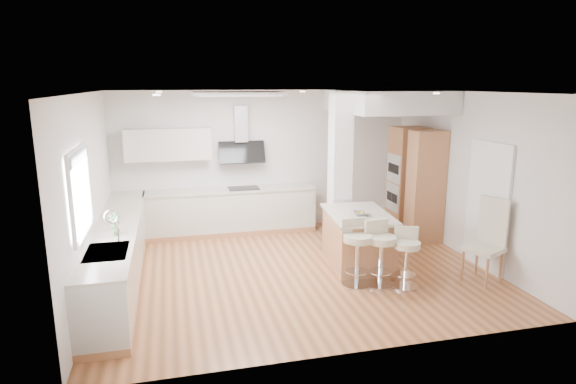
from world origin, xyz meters
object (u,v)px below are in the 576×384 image
object	(u,v)px
peninsula	(358,239)
bar_stool_c	(406,255)
bar_stool_a	(357,249)
bar_stool_b	(381,250)
dining_chair	(488,237)

from	to	relation	value
peninsula	bar_stool_c	size ratio (longest dim) A/B	1.73
bar_stool_a	bar_stool_c	distance (m)	0.72
bar_stool_a	bar_stool_c	xyz separation A→B (m)	(0.67, -0.24, -0.06)
bar_stool_b	dining_chair	distance (m)	1.67
peninsula	bar_stool_c	world-z (taller)	peninsula
bar_stool_a	dining_chair	xyz separation A→B (m)	(1.98, -0.29, 0.12)
bar_stool_c	dining_chair	distance (m)	1.32
bar_stool_c	dining_chair	world-z (taller)	dining_chair
bar_stool_a	bar_stool_b	bearing A→B (deg)	-18.74
bar_stool_b	bar_stool_a	bearing A→B (deg)	157.71
bar_stool_a	bar_stool_c	bearing A→B (deg)	-23.46
peninsula	bar_stool_a	size ratio (longest dim) A/B	1.55
bar_stool_c	bar_stool_a	bearing A→B (deg)	-179.24
bar_stool_b	bar_stool_c	world-z (taller)	bar_stool_b
dining_chair	bar_stool_a	bearing A→B (deg)	147.11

